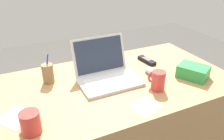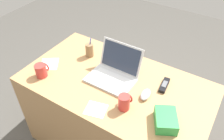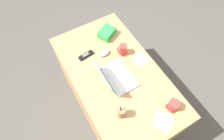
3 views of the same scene
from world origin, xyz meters
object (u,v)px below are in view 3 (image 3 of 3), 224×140
(coffee_mug_tall, at_px, (173,105))
(coffee_mug_white, at_px, (123,50))
(computer_mouse, at_px, (104,53))
(cordless_phone, at_px, (86,55))
(snack_bag, at_px, (107,33))
(laptop, at_px, (115,76))
(pen_holder, at_px, (121,113))

(coffee_mug_tall, bearing_deg, coffee_mug_white, 4.64)
(computer_mouse, bearing_deg, coffee_mug_tall, -168.92)
(computer_mouse, xyz_separation_m, coffee_mug_tall, (-0.75, -0.22, 0.03))
(cordless_phone, relative_size, snack_bag, 0.90)
(coffee_mug_tall, height_order, snack_bag, coffee_mug_tall)
(laptop, height_order, coffee_mug_tall, laptop)
(coffee_mug_white, distance_m, pen_holder, 0.62)
(computer_mouse, distance_m, snack_bag, 0.24)
(laptop, distance_m, pen_holder, 0.33)
(computer_mouse, relative_size, snack_bag, 0.66)
(laptop, bearing_deg, coffee_mug_tall, -150.06)
(coffee_mug_tall, distance_m, snack_bag, 0.95)
(snack_bag, bearing_deg, pen_holder, 158.44)
(coffee_mug_white, relative_size, cordless_phone, 0.71)
(computer_mouse, bearing_deg, snack_bag, -40.15)
(computer_mouse, xyz_separation_m, cordless_phone, (0.07, 0.16, -0.01))
(snack_bag, bearing_deg, computer_mouse, 144.86)
(snack_bag, bearing_deg, coffee_mug_tall, -175.45)
(pen_holder, bearing_deg, coffee_mug_white, -32.70)
(computer_mouse, distance_m, coffee_mug_tall, 0.78)
(coffee_mug_tall, bearing_deg, snack_bag, 4.55)
(computer_mouse, relative_size, cordless_phone, 0.73)
(laptop, relative_size, computer_mouse, 3.03)
(computer_mouse, distance_m, coffee_mug_white, 0.18)
(coffee_mug_tall, xyz_separation_m, pen_holder, (0.15, 0.39, 0.01))
(coffee_mug_tall, relative_size, pen_holder, 0.58)
(laptop, xyz_separation_m, coffee_mug_tall, (-0.47, -0.27, 0.00))
(coffee_mug_tall, height_order, pen_holder, pen_holder)
(computer_mouse, relative_size, pen_holder, 0.65)
(laptop, bearing_deg, pen_holder, 158.70)
(coffee_mug_tall, xyz_separation_m, snack_bag, (0.95, 0.08, -0.01))
(coffee_mug_white, relative_size, coffee_mug_tall, 1.09)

